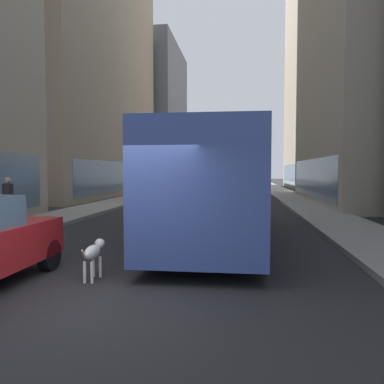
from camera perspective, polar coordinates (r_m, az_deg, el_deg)
The scene contains 10 objects.
ground_plane at distance 40.93m, azimuth 4.49°, elevation 0.28°, with size 120.00×120.00×0.00m, color #232326.
sidewalk_left at distance 41.60m, azimuth -3.38°, elevation 0.44°, with size 2.40×110.00×0.15m, color gray.
sidewalk_right at distance 41.05m, azimuth 12.46°, elevation 0.33°, with size 2.40×110.00×0.15m, color gray.
building_left_far at distance 53.80m, azimuth -7.90°, elevation 10.91°, with size 11.09×15.69×18.67m.
building_right_far at distance 46.86m, azimuth 20.33°, elevation 18.99°, with size 8.20×20.51×29.99m.
transit_bus at distance 12.30m, azimuth 3.65°, elevation 1.87°, with size 2.78×11.53×3.05m.
car_blue_hatchback at distance 35.93m, azimuth 6.02°, elevation 1.19°, with size 1.86×4.75×1.62m.
car_silver_sedan at distance 32.59m, azimuth 1.66°, elevation 1.00°, with size 1.90×4.30×1.62m.
dalmatian_dog at distance 7.58m, azimuth -14.40°, elevation -8.67°, with size 0.22×0.96×0.72m.
pedestrian_with_handbag at distance 14.30m, azimuth -25.61°, elevation -1.32°, with size 0.45×0.34×1.69m.
Camera 1 is at (1.97, -5.83, 2.05)m, focal length 35.89 mm.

